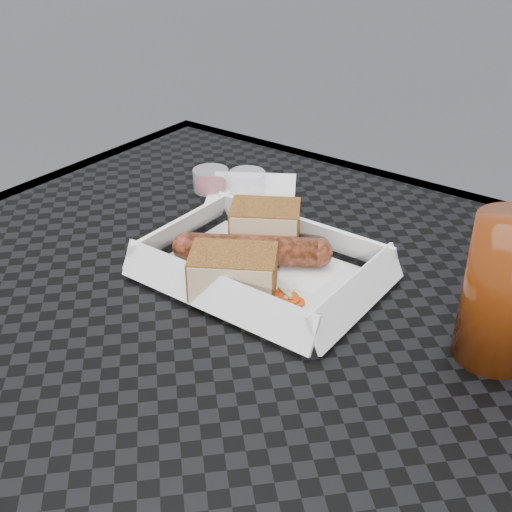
{
  "coord_description": "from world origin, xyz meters",
  "views": [
    {
      "loc": [
        0.37,
        -0.44,
        1.12
      ],
      "look_at": [
        0.02,
        0.04,
        0.78
      ],
      "focal_mm": 45.0,
      "sensor_mm": 36.0,
      "label": 1
    }
  ],
  "objects_px": {
    "bratwurst": "(252,250)",
    "drink_glass": "(504,292)",
    "food_tray": "(261,274)",
    "patio_table": "(219,345)"
  },
  "relations": [
    {
      "from": "patio_table",
      "to": "drink_glass",
      "type": "bearing_deg",
      "value": 12.94
    },
    {
      "from": "drink_glass",
      "to": "bratwurst",
      "type": "bearing_deg",
      "value": -179.34
    },
    {
      "from": "patio_table",
      "to": "food_tray",
      "type": "bearing_deg",
      "value": 63.8
    },
    {
      "from": "food_tray",
      "to": "drink_glass",
      "type": "height_order",
      "value": "drink_glass"
    },
    {
      "from": "patio_table",
      "to": "food_tray",
      "type": "relative_size",
      "value": 3.64
    },
    {
      "from": "food_tray",
      "to": "patio_table",
      "type": "bearing_deg",
      "value": -116.2
    },
    {
      "from": "food_tray",
      "to": "bratwurst",
      "type": "height_order",
      "value": "bratwurst"
    },
    {
      "from": "patio_table",
      "to": "food_tray",
      "type": "xyz_separation_m",
      "value": [
        0.02,
        0.05,
        0.08
      ]
    },
    {
      "from": "food_tray",
      "to": "drink_glass",
      "type": "bearing_deg",
      "value": 3.21
    },
    {
      "from": "bratwurst",
      "to": "drink_glass",
      "type": "height_order",
      "value": "drink_glass"
    }
  ]
}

